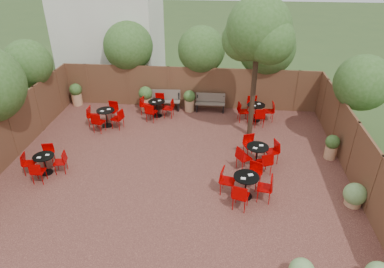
# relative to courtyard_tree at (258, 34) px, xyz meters

# --- Properties ---
(ground) EXTENTS (80.00, 80.00, 0.00)m
(ground) POSITION_rel_courtyard_tree_xyz_m (-2.75, -2.41, -4.18)
(ground) COLOR #354F23
(ground) RESTS_ON ground
(courtyard_paving) EXTENTS (12.00, 10.00, 0.02)m
(courtyard_paving) POSITION_rel_courtyard_tree_xyz_m (-2.75, -2.41, -4.17)
(courtyard_paving) COLOR #3E1F19
(courtyard_paving) RESTS_ON ground
(fence_back) EXTENTS (12.00, 0.08, 2.00)m
(fence_back) POSITION_rel_courtyard_tree_xyz_m (-2.75, 2.59, -3.18)
(fence_back) COLOR brown
(fence_back) RESTS_ON ground
(fence_left) EXTENTS (0.08, 10.00, 2.00)m
(fence_left) POSITION_rel_courtyard_tree_xyz_m (-8.75, -2.41, -3.18)
(fence_left) COLOR brown
(fence_left) RESTS_ON ground
(fence_right) EXTENTS (0.08, 10.00, 2.00)m
(fence_right) POSITION_rel_courtyard_tree_xyz_m (3.25, -2.41, -3.18)
(fence_right) COLOR brown
(fence_right) RESTS_ON ground
(neighbour_building) EXTENTS (5.00, 4.00, 8.00)m
(neighbour_building) POSITION_rel_courtyard_tree_xyz_m (-7.25, 5.59, -0.18)
(neighbour_building) COLOR silver
(neighbour_building) RESTS_ON ground
(overhang_foliage) EXTENTS (15.58, 10.90, 2.70)m
(overhang_foliage) POSITION_rel_courtyard_tree_xyz_m (-4.88, 0.15, -1.45)
(overhang_foliage) COLOR #2D521A
(overhang_foliage) RESTS_ON ground
(courtyard_tree) EXTENTS (2.57, 2.47, 5.52)m
(courtyard_tree) POSITION_rel_courtyard_tree_xyz_m (0.00, 0.00, 0.00)
(courtyard_tree) COLOR black
(courtyard_tree) RESTS_ON courtyard_paving
(park_bench_left) EXTENTS (1.52, 0.56, 0.93)m
(park_bench_left) POSITION_rel_courtyard_tree_xyz_m (-3.92, 2.21, -3.69)
(park_bench_left) COLOR brown
(park_bench_left) RESTS_ON courtyard_paving
(park_bench_right) EXTENTS (1.38, 0.46, 0.85)m
(park_bench_right) POSITION_rel_courtyard_tree_xyz_m (-1.74, 2.21, -3.72)
(park_bench_right) COLOR brown
(park_bench_right) RESTS_ON courtyard_paving
(bistro_tables) EXTENTS (8.99, 7.06, 0.90)m
(bistro_tables) POSITION_rel_courtyard_tree_xyz_m (-2.62, -1.08, -3.72)
(bistro_tables) COLOR black
(bistro_tables) RESTS_ON courtyard_paving
(planters) EXTENTS (11.72, 4.32, 1.17)m
(planters) POSITION_rel_courtyard_tree_xyz_m (-3.90, 1.49, -3.58)
(planters) COLOR tan
(planters) RESTS_ON courtyard_paving
(low_shrubs) EXTENTS (2.73, 3.60, 0.74)m
(low_shrubs) POSITION_rel_courtyard_tree_xyz_m (2.26, -5.84, -3.83)
(low_shrubs) COLOR tan
(low_shrubs) RESTS_ON courtyard_paving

